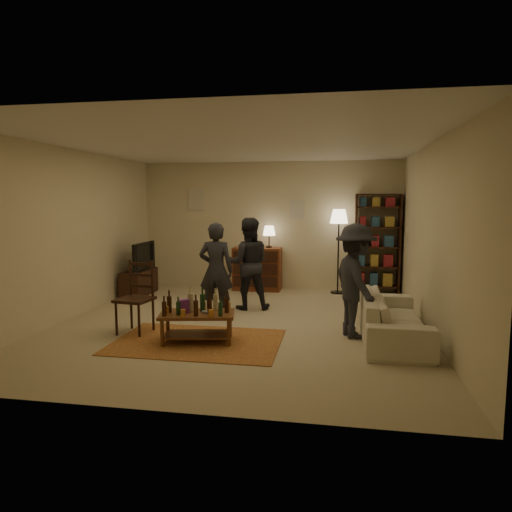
% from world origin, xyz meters
% --- Properties ---
extents(floor, '(6.00, 6.00, 0.00)m').
position_xyz_m(floor, '(0.00, 0.00, 0.00)').
color(floor, '#C6B793').
rests_on(floor, ground).
extents(room_shell, '(6.00, 6.00, 6.00)m').
position_xyz_m(room_shell, '(-0.65, 2.98, 1.81)').
color(room_shell, beige).
rests_on(room_shell, ground).
extents(rug, '(2.20, 1.50, 0.01)m').
position_xyz_m(rug, '(-0.37, -1.00, 0.01)').
color(rug, brown).
rests_on(rug, ground).
extents(coffee_table, '(1.06, 0.71, 0.74)m').
position_xyz_m(coffee_table, '(-0.38, -1.00, 0.37)').
color(coffee_table, brown).
rests_on(coffee_table, ground).
extents(dining_chair, '(0.52, 0.52, 1.05)m').
position_xyz_m(dining_chair, '(-1.36, -0.68, 0.55)').
color(dining_chair, '#321810').
rests_on(dining_chair, ground).
extents(tv_stand, '(0.40, 1.00, 1.06)m').
position_xyz_m(tv_stand, '(-2.44, 1.80, 0.38)').
color(tv_stand, '#321810').
rests_on(tv_stand, ground).
extents(dresser, '(1.00, 0.50, 1.36)m').
position_xyz_m(dresser, '(-0.19, 2.71, 0.48)').
color(dresser, maroon).
rests_on(dresser, ground).
extents(bookshelf, '(0.90, 0.34, 2.02)m').
position_xyz_m(bookshelf, '(2.25, 2.78, 1.03)').
color(bookshelf, '#321810').
rests_on(bookshelf, ground).
extents(floor_lamp, '(0.36, 0.36, 1.71)m').
position_xyz_m(floor_lamp, '(1.48, 2.65, 1.45)').
color(floor_lamp, black).
rests_on(floor_lamp, ground).
extents(sofa, '(0.81, 2.08, 0.61)m').
position_xyz_m(sofa, '(2.20, -0.40, 0.30)').
color(sofa, beige).
rests_on(sofa, ground).
extents(person_left, '(0.57, 0.38, 1.54)m').
position_xyz_m(person_left, '(-0.47, 0.36, 0.77)').
color(person_left, '#23242A').
rests_on(person_left, ground).
extents(person_right, '(0.89, 0.76, 1.59)m').
position_xyz_m(person_right, '(-0.07, 1.01, 0.80)').
color(person_right, '#222329').
rests_on(person_right, ground).
extents(person_by_sofa, '(0.89, 1.15, 1.57)m').
position_xyz_m(person_by_sofa, '(1.70, -0.39, 0.78)').
color(person_by_sofa, '#27282F').
rests_on(person_by_sofa, ground).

